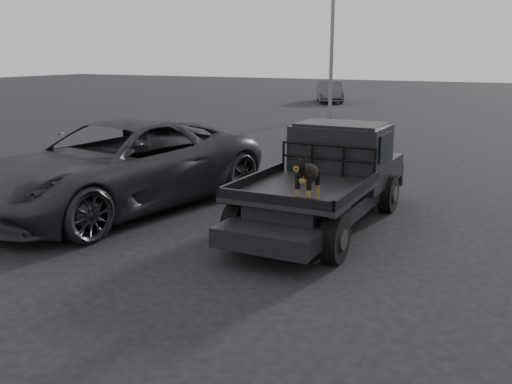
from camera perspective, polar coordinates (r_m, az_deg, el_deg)
The scene contains 7 objects.
ground at distance 8.77m, azimuth -3.21°, elevation -7.01°, with size 120.00×120.00×0.00m, color black.
flatbed_ute at distance 10.47m, azimuth 6.67°, elevation -0.97°, with size 2.00×5.40×0.92m, color black, non-canonical shape.
ute_cab at distance 11.17m, azimuth 8.50°, elevation 4.61°, with size 1.72×1.30×0.88m, color black, non-canonical shape.
headache_rack at distance 10.49m, azimuth 7.16°, elevation 3.16°, with size 1.80×0.08×0.55m, color black, non-canonical shape.
dog at distance 8.54m, azimuth 5.21°, elevation 1.43°, with size 0.32×0.60×0.74m, color black, non-canonical shape.
parked_suv at distance 11.87m, azimuth -13.53°, elevation 2.61°, with size 2.95×6.41×1.78m, color #2C2C31.
distant_car_a at distance 37.58m, azimuth 7.36°, elevation 9.95°, with size 1.47×4.21×1.39m, color #444348.
Camera 1 is at (4.14, -7.08, 3.10)m, focal length 40.00 mm.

